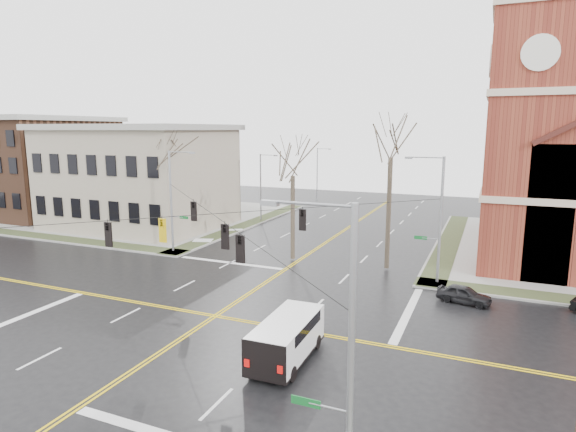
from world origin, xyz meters
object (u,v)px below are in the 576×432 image
at_px(tree_ne, 391,150).
at_px(tree_nw_near, 293,170).
at_px(signal_pole_se, 345,355).
at_px(signal_pole_ne, 438,216).
at_px(streetlight_north_b, 318,171).
at_px(cargo_van, 289,335).
at_px(streetlight_north_a, 262,185).
at_px(tree_nw_far, 167,161).
at_px(parked_car_a, 464,294).
at_px(signal_pole_nw, 173,198).

bearing_deg(tree_ne, tree_nw_near, -177.71).
bearing_deg(tree_ne, signal_pole_se, -81.16).
xyz_separation_m(signal_pole_ne, streetlight_north_b, (-21.97, 36.50, -0.48)).
distance_m(streetlight_north_b, cargo_van, 54.00).
xyz_separation_m(streetlight_north_a, tree_nw_far, (-2.88, -14.21, 3.59)).
xyz_separation_m(signal_pole_ne, tree_nw_far, (-24.85, 2.29, 3.11)).
xyz_separation_m(signal_pole_se, tree_nw_near, (-11.85, 24.81, 2.71)).
distance_m(streetlight_north_a, parked_car_a, 31.48).
height_order(signal_pole_ne, tree_nw_far, tree_nw_far).
bearing_deg(signal_pole_nw, streetlight_north_a, 87.68).
relative_size(streetlight_north_a, tree_nw_far, 0.72).
distance_m(signal_pole_nw, tree_ne, 19.38).
xyz_separation_m(tree_nw_far, tree_nw_near, (13.00, -0.48, -0.40)).
xyz_separation_m(signal_pole_ne, streetlight_north_a, (-21.97, 16.50, -0.48)).
bearing_deg(signal_pole_ne, streetlight_north_a, 143.10).
relative_size(signal_pole_se, streetlight_north_a, 1.12).
bearing_deg(streetlight_north_a, tree_nw_near, -55.43).
distance_m(streetlight_north_a, cargo_van, 35.60).
relative_size(signal_pole_se, tree_ne, 0.69).
bearing_deg(cargo_van, signal_pole_ne, 69.27).
relative_size(parked_car_a, tree_nw_near, 0.32).
bearing_deg(signal_pole_ne, tree_ne, 151.46).
xyz_separation_m(signal_pole_ne, signal_pole_nw, (-22.64, 0.00, 0.00)).
distance_m(cargo_van, tree_nw_far, 26.89).
xyz_separation_m(signal_pole_ne, tree_nw_near, (-11.85, 1.81, 2.71)).
height_order(streetlight_north_a, tree_nw_far, tree_nw_far).
height_order(signal_pole_se, streetlight_north_a, signal_pole_se).
bearing_deg(signal_pole_ne, tree_nw_far, 174.74).
relative_size(streetlight_north_b, tree_ne, 0.61).
bearing_deg(signal_pole_se, parked_car_a, 83.68).
xyz_separation_m(streetlight_north_a, tree_nw_near, (10.12, -14.69, 3.19)).
bearing_deg(parked_car_a, streetlight_north_b, 43.16).
relative_size(signal_pole_ne, tree_ne, 0.69).
xyz_separation_m(signal_pole_ne, tree_ne, (-3.91, 2.13, 4.46)).
xyz_separation_m(streetlight_north_b, cargo_van, (16.79, -51.22, -3.26)).
height_order(signal_pole_nw, streetlight_north_a, signal_pole_nw).
distance_m(signal_pole_nw, tree_nw_near, 11.27).
relative_size(signal_pole_nw, signal_pole_se, 1.00).
distance_m(signal_pole_se, streetlight_north_b, 63.43).
xyz_separation_m(streetlight_north_a, cargo_van, (16.79, -31.22, -3.26)).
height_order(streetlight_north_a, cargo_van, streetlight_north_a).
relative_size(signal_pole_nw, cargo_van, 1.65).
xyz_separation_m(streetlight_north_a, tree_ne, (18.07, -14.37, 4.95)).
bearing_deg(streetlight_north_a, signal_pole_nw, -92.32).
xyz_separation_m(streetlight_north_b, parked_car_a, (24.16, -39.80, -3.90)).
bearing_deg(signal_pole_se, streetlight_north_b, 110.27).
bearing_deg(streetlight_north_a, tree_ne, -38.51).
xyz_separation_m(signal_pole_se, streetlight_north_a, (-21.97, 39.50, -0.48)).
bearing_deg(cargo_van, signal_pole_nw, 138.53).
distance_m(signal_pole_ne, signal_pole_se, 23.00).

